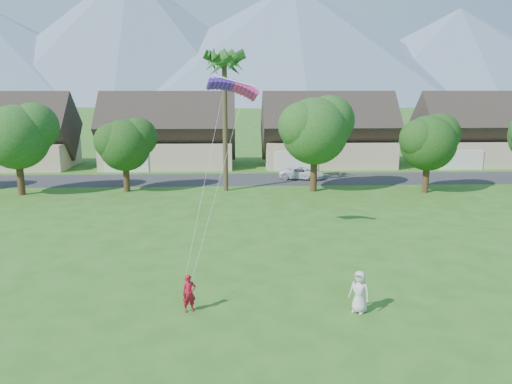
{
  "coord_description": "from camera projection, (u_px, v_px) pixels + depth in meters",
  "views": [
    {
      "loc": [
        -1.1,
        -16.4,
        9.45
      ],
      "look_at": [
        0.0,
        10.0,
        3.8
      ],
      "focal_mm": 35.0,
      "sensor_mm": 36.0,
      "label": 1
    }
  ],
  "objects": [
    {
      "name": "parked_car",
      "position": [
        302.0,
        173.0,
        51.36
      ],
      "size": [
        4.92,
        3.07,
        1.27
      ],
      "primitive_type": "imported",
      "rotation": [
        0.0,
        0.0,
        1.35
      ],
      "color": "white",
      "rests_on": "ground"
    },
    {
      "name": "watcher",
      "position": [
        359.0,
        292.0,
        21.05
      ],
      "size": [
        1.07,
        1.01,
        1.84
      ],
      "primitive_type": "imported",
      "rotation": [
        0.0,
        0.0,
        -0.66
      ],
      "color": "silver",
      "rests_on": "ground"
    },
    {
      "name": "ground",
      "position": [
        267.0,
        352.0,
        18.05
      ],
      "size": [
        500.0,
        500.0,
        0.0
      ],
      "primitive_type": "plane",
      "color": "#2D6019",
      "rests_on": "ground"
    },
    {
      "name": "street",
      "position": [
        246.0,
        179.0,
        51.26
      ],
      "size": [
        90.0,
        7.0,
        0.01
      ],
      "primitive_type": "cube",
      "color": "#2D2D30",
      "rests_on": "ground"
    },
    {
      "name": "mountain_ridge",
      "position": [
        256.0,
        48.0,
        266.43
      ],
      "size": [
        540.0,
        240.0,
        70.0
      ],
      "color": "slate",
      "rests_on": "ground"
    },
    {
      "name": "kite_flyer",
      "position": [
        189.0,
        293.0,
        21.13
      ],
      "size": [
        0.7,
        0.58,
        1.65
      ],
      "primitive_type": "imported",
      "rotation": [
        0.0,
        0.0,
        0.36
      ],
      "color": "#A81324",
      "rests_on": "ground"
    },
    {
      "name": "fan_palm",
      "position": [
        224.0,
        58.0,
        43.34
      ],
      "size": [
        3.0,
        3.0,
        13.8
      ],
      "color": "#4C3D26",
      "rests_on": "ground"
    },
    {
      "name": "tree_row",
      "position": [
        235.0,
        138.0,
        44.25
      ],
      "size": [
        62.27,
        6.67,
        8.45
      ],
      "color": "#47301C",
      "rests_on": "ground"
    },
    {
      "name": "houses_row",
      "position": [
        249.0,
        137.0,
        59.35
      ],
      "size": [
        72.75,
        8.19,
        8.86
      ],
      "color": "beige",
      "rests_on": "ground"
    },
    {
      "name": "parafoil_kite",
      "position": [
        233.0,
        86.0,
        28.34
      ],
      "size": [
        2.95,
        1.15,
        0.5
      ],
      "rotation": [
        0.0,
        0.0,
        0.11
      ],
      "color": "#5019BE",
      "rests_on": "ground"
    }
  ]
}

